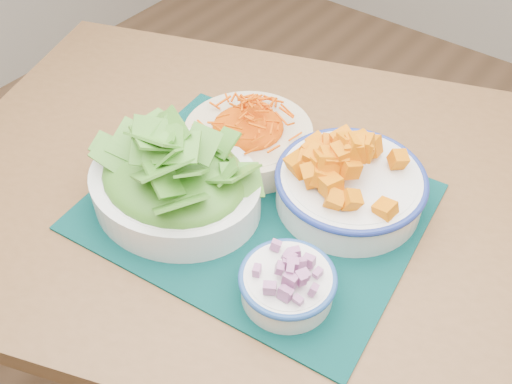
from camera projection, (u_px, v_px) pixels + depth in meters
table at (280, 230)px, 1.00m from camera, size 1.36×1.13×0.75m
placemat at (256, 206)px, 0.89m from camera, size 0.53×0.45×0.00m
carrot_bowl at (248, 134)px, 0.95m from camera, size 0.24×0.24×0.08m
squash_bowl at (351, 177)px, 0.86m from camera, size 0.27×0.27×0.12m
lettuce_bowl at (174, 174)px, 0.85m from camera, size 0.31×0.27×0.13m
onion_bowl at (288, 280)px, 0.75m from camera, size 0.15×0.15×0.07m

